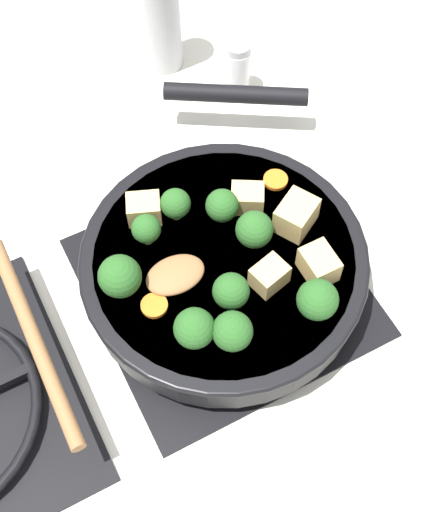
{
  "coord_description": "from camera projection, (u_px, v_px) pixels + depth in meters",
  "views": [
    {
      "loc": [
        -0.36,
        0.19,
        0.77
      ],
      "look_at": [
        0.0,
        0.0,
        0.08
      ],
      "focal_mm": 50.0,
      "sensor_mm": 36.0,
      "label": 1
    }
  ],
  "objects": [
    {
      "name": "tofu_cube_near_handle",
      "position": [
        247.0,
        198.0,
        0.83
      ],
      "size": [
        0.05,
        0.05,
        0.03
      ],
      "primitive_type": "cube",
      "rotation": [
        0.0,
        0.0,
        4.19
      ],
      "color": "#DBB770",
      "rests_on": "skillet_pan"
    },
    {
      "name": "broccoli_floret_south_cluster",
      "position": [
        232.0,
        331.0,
        0.73
      ],
      "size": [
        0.04,
        0.04,
        0.05
      ],
      "color": "#709956",
      "rests_on": "skillet_pan"
    },
    {
      "name": "broccoli_floret_north_edge",
      "position": [
        255.0,
        231.0,
        0.79
      ],
      "size": [
        0.04,
        0.04,
        0.05
      ],
      "color": "#709956",
      "rests_on": "skillet_pan"
    },
    {
      "name": "broccoli_floret_mid_floret",
      "position": [
        120.0,
        277.0,
        0.76
      ],
      "size": [
        0.05,
        0.05,
        0.05
      ],
      "color": "#709956",
      "rests_on": "skillet_pan"
    },
    {
      "name": "tofu_cube_east_chunk",
      "position": [
        319.0,
        265.0,
        0.78
      ],
      "size": [
        0.04,
        0.03,
        0.03
      ],
      "primitive_type": "cube",
      "rotation": [
        0.0,
        0.0,
        0.0
      ],
      "color": "#DBB770",
      "rests_on": "skillet_pan"
    },
    {
      "name": "front_burner_grate",
      "position": [
        224.0,
        283.0,
        0.86
      ],
      "size": [
        0.31,
        0.31,
        0.03
      ],
      "color": "black",
      "rests_on": "ground_plane"
    },
    {
      "name": "tofu_cube_back_piece",
      "position": [
        144.0,
        209.0,
        0.82
      ],
      "size": [
        0.04,
        0.05,
        0.03
      ],
      "primitive_type": "cube",
      "rotation": [
        0.0,
        0.0,
        4.33
      ],
      "color": "#DBB770",
      "rests_on": "skillet_pan"
    },
    {
      "name": "broccoli_floret_east_rim",
      "position": [
        146.0,
        229.0,
        0.8
      ],
      "size": [
        0.03,
        0.03,
        0.04
      ],
      "color": "#709956",
      "rests_on": "skillet_pan"
    },
    {
      "name": "broccoli_floret_tall_stem",
      "position": [
        231.0,
        291.0,
        0.75
      ],
      "size": [
        0.04,
        0.04,
        0.05
      ],
      "color": "#709956",
      "rests_on": "skillet_pan"
    },
    {
      "name": "skillet_pan",
      "position": [
        224.0,
        263.0,
        0.83
      ],
      "size": [
        0.45,
        0.39,
        0.05
      ],
      "color": "black",
      "rests_on": "front_burner_grate"
    },
    {
      "name": "carrot_slice_near_center",
      "position": [
        154.0,
        306.0,
        0.77
      ],
      "size": [
        0.03,
        0.03,
        0.01
      ],
      "primitive_type": "cylinder",
      "color": "orange",
      "rests_on": "skillet_pan"
    },
    {
      "name": "tofu_cube_west_chunk",
      "position": [
        294.0,
        212.0,
        0.82
      ],
      "size": [
        0.06,
        0.06,
        0.04
      ],
      "primitive_type": "cube",
      "rotation": [
        0.0,
        0.0,
        5.24
      ],
      "color": "#DBB770",
      "rests_on": "skillet_pan"
    },
    {
      "name": "broccoli_floret_small_inner",
      "position": [
        194.0,
        328.0,
        0.73
      ],
      "size": [
        0.04,
        0.04,
        0.05
      ],
      "color": "#709956",
      "rests_on": "skillet_pan"
    },
    {
      "name": "tofu_cube_center_large",
      "position": [
        269.0,
        276.0,
        0.78
      ],
      "size": [
        0.04,
        0.04,
        0.03
      ],
      "primitive_type": "cube",
      "rotation": [
        0.0,
        0.0,
        1.82
      ],
      "color": "#DBB770",
      "rests_on": "skillet_pan"
    },
    {
      "name": "broccoli_floret_west_rim",
      "position": [
        222.0,
        206.0,
        0.81
      ],
      "size": [
        0.04,
        0.04,
        0.05
      ],
      "color": "#709956",
      "rests_on": "skillet_pan"
    },
    {
      "name": "broccoli_floret_center_top",
      "position": [
        317.0,
        300.0,
        0.75
      ],
      "size": [
        0.05,
        0.05,
        0.05
      ],
      "color": "#709956",
      "rests_on": "skillet_pan"
    },
    {
      "name": "pepper_mill",
      "position": [
        160.0,
        9.0,
        0.98
      ],
      "size": [
        0.05,
        0.05,
        0.22
      ],
      "color": "#B2B2B7",
      "rests_on": "ground_plane"
    },
    {
      "name": "broccoli_floret_near_spoon",
      "position": [
        175.0,
        204.0,
        0.81
      ],
      "size": [
        0.04,
        0.04,
        0.04
      ],
      "color": "#709956",
      "rests_on": "skillet_pan"
    },
    {
      "name": "salt_shaker",
      "position": [
        238.0,
        68.0,
        1.0
      ],
      "size": [
        0.04,
        0.04,
        0.09
      ],
      "color": "white",
      "rests_on": "ground_plane"
    },
    {
      "name": "wooden_spoon",
      "position": [
        92.0,
        310.0,
        0.76
      ],
      "size": [
        0.26,
        0.21,
        0.02
      ],
      "color": "olive",
      "rests_on": "skillet_pan"
    },
    {
      "name": "ground_plane",
      "position": [
        224.0,
        287.0,
        0.87
      ],
      "size": [
        2.4,
        2.4,
        0.0
      ],
      "primitive_type": "plane",
      "color": "silver"
    },
    {
      "name": "carrot_slice_orange_thin",
      "position": [
        276.0,
        180.0,
        0.86
      ],
      "size": [
        0.03,
        0.03,
        0.01
      ],
      "primitive_type": "cylinder",
      "color": "orange",
      "rests_on": "skillet_pan"
    }
  ]
}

